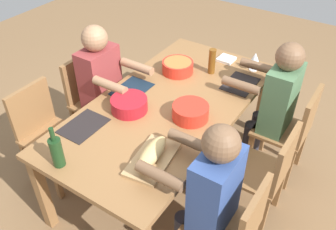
% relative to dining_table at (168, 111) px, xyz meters
% --- Properties ---
extents(ground_plane, '(8.00, 8.00, 0.00)m').
position_rel_dining_table_xyz_m(ground_plane, '(0.00, 0.00, -0.67)').
color(ground_plane, brown).
extents(dining_table, '(1.99, 1.01, 0.74)m').
position_rel_dining_table_xyz_m(dining_table, '(0.00, 0.00, 0.00)').
color(dining_table, olive).
rests_on(dining_table, ground_plane).
extents(chair_far_right, '(0.40, 0.40, 0.85)m').
position_rel_dining_table_xyz_m(chair_far_right, '(0.55, 0.83, -0.18)').
color(chair_far_right, olive).
rests_on(chair_far_right, ground_plane).
extents(diner_far_right, '(0.41, 0.53, 1.20)m').
position_rel_dining_table_xyz_m(diner_far_right, '(0.55, 0.64, 0.03)').
color(diner_far_right, '#2D2D38').
rests_on(diner_far_right, ground_plane).
extents(chair_far_left, '(0.40, 0.40, 0.85)m').
position_rel_dining_table_xyz_m(chair_far_left, '(-0.55, 0.83, -0.18)').
color(chair_far_left, olive).
rests_on(chair_far_left, ground_plane).
extents(diner_far_left, '(0.41, 0.53, 1.20)m').
position_rel_dining_table_xyz_m(diner_far_left, '(-0.55, 0.64, 0.03)').
color(diner_far_left, '#2D2D38').
rests_on(diner_far_left, ground_plane).
extents(chair_far_center, '(0.40, 0.40, 0.85)m').
position_rel_dining_table_xyz_m(chair_far_center, '(0.00, 0.83, -0.18)').
color(chair_far_center, olive).
rests_on(chair_far_center, ground_plane).
extents(chair_near_center, '(0.40, 0.40, 0.85)m').
position_rel_dining_table_xyz_m(chair_near_center, '(0.00, -0.83, -0.18)').
color(chair_near_center, olive).
rests_on(chair_near_center, ground_plane).
extents(diner_near_center, '(0.41, 0.53, 1.20)m').
position_rel_dining_table_xyz_m(diner_near_center, '(0.00, -0.64, 0.03)').
color(diner_near_center, '#2D2D38').
rests_on(diner_near_center, ground_plane).
extents(chair_near_right, '(0.40, 0.40, 0.85)m').
position_rel_dining_table_xyz_m(chair_near_right, '(0.55, -0.83, -0.18)').
color(chair_near_right, olive).
rests_on(chair_near_right, ground_plane).
extents(serving_bowl_greens, '(0.26, 0.26, 0.11)m').
position_rel_dining_table_xyz_m(serving_bowl_greens, '(0.06, 0.23, 0.13)').
color(serving_bowl_greens, red).
rests_on(serving_bowl_greens, dining_table).
extents(serving_bowl_fruit, '(0.26, 0.26, 0.10)m').
position_rel_dining_table_xyz_m(serving_bowl_fruit, '(-0.43, -0.18, 0.13)').
color(serving_bowl_fruit, red).
rests_on(serving_bowl_fruit, dining_table).
extents(serving_bowl_pasta, '(0.27, 0.27, 0.10)m').
position_rel_dining_table_xyz_m(serving_bowl_pasta, '(0.22, -0.19, 0.13)').
color(serving_bowl_pasta, '#B21923').
rests_on(serving_bowl_pasta, dining_table).
extents(cutting_board, '(0.43, 0.27, 0.02)m').
position_rel_dining_table_xyz_m(cutting_board, '(0.56, 0.25, 0.08)').
color(cutting_board, tan).
rests_on(cutting_board, dining_table).
extents(bread_loaf, '(0.33, 0.15, 0.09)m').
position_rel_dining_table_xyz_m(bread_loaf, '(0.56, 0.25, 0.14)').
color(bread_loaf, tan).
rests_on(bread_loaf, cutting_board).
extents(wine_bottle, '(0.08, 0.08, 0.29)m').
position_rel_dining_table_xyz_m(wine_bottle, '(0.90, -0.21, 0.18)').
color(wine_bottle, '#193819').
rests_on(wine_bottle, dining_table).
extents(beer_bottle, '(0.06, 0.06, 0.22)m').
position_rel_dining_table_xyz_m(beer_bottle, '(-0.58, 0.06, 0.18)').
color(beer_bottle, brown).
rests_on(beer_bottle, dining_table).
extents(wine_glass, '(0.08, 0.08, 0.17)m').
position_rel_dining_table_xyz_m(wine_glass, '(-0.82, 0.35, 0.19)').
color(wine_glass, silver).
rests_on(wine_glass, dining_table).
extents(placemat_far_left, '(0.32, 0.23, 0.01)m').
position_rel_dining_table_xyz_m(placemat_far_left, '(-0.55, 0.35, 0.08)').
color(placemat_far_left, black).
rests_on(placemat_far_left, dining_table).
extents(placemat_near_center, '(0.32, 0.23, 0.01)m').
position_rel_dining_table_xyz_m(placemat_near_center, '(0.00, -0.35, 0.08)').
color(placemat_near_center, '#142333').
rests_on(placemat_near_center, dining_table).
extents(placemat_near_right, '(0.32, 0.23, 0.01)m').
position_rel_dining_table_xyz_m(placemat_near_right, '(0.55, -0.35, 0.08)').
color(placemat_near_right, black).
rests_on(placemat_near_right, dining_table).
extents(napkin_stack, '(0.14, 0.14, 0.02)m').
position_rel_dining_table_xyz_m(napkin_stack, '(-0.84, 0.08, 0.09)').
color(napkin_stack, white).
rests_on(napkin_stack, dining_table).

